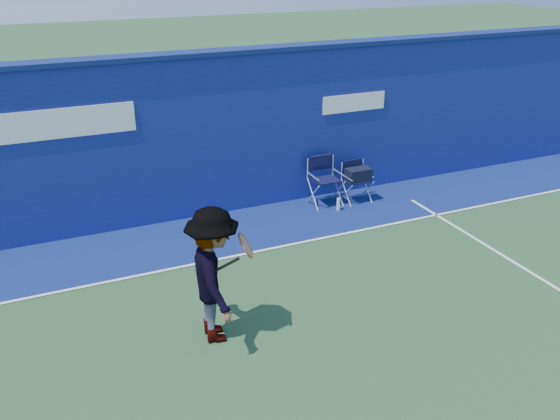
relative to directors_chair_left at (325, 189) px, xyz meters
name	(u,v)px	position (x,y,z in m)	size (l,w,h in m)	color
ground	(296,379)	(-2.79, -4.59, -0.32)	(80.00, 80.00, 0.00)	#294C2B
stadium_wall	(176,138)	(-2.79, 0.61, 1.23)	(24.00, 0.50, 3.08)	navy
out_of_bounds_strip	(198,238)	(-2.79, -0.49, -0.31)	(24.00, 1.80, 0.01)	navy
court_lines	(276,350)	(-2.79, -3.99, -0.31)	(24.00, 12.00, 0.01)	white
directors_chair_left	(325,189)	(0.00, 0.00, 0.00)	(0.57, 0.53, 0.96)	silver
directors_chair_right	(357,185)	(0.66, -0.14, 0.03)	(0.49, 0.44, 0.82)	silver
water_bottle	(338,204)	(0.09, -0.41, -0.19)	(0.07, 0.07, 0.26)	silver
tennis_player	(214,275)	(-3.38, -3.38, 0.61)	(0.96, 1.26, 1.85)	#EA4738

